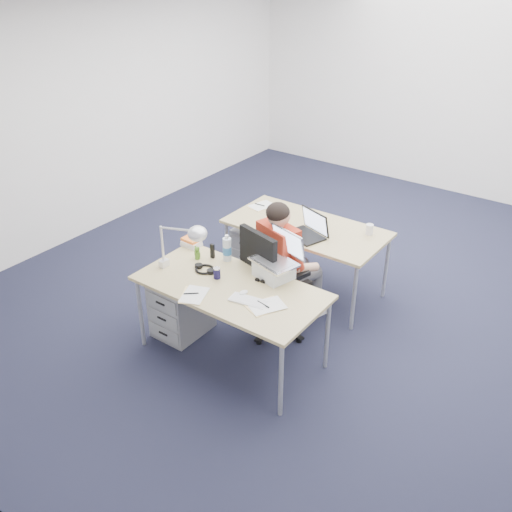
{
  "coord_description": "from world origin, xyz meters",
  "views": [
    {
      "loc": [
        2.52,
        -4.48,
        3.26
      ],
      "look_at": [
        -0.01,
        -1.0,
        0.85
      ],
      "focal_mm": 40.0,
      "sensor_mm": 36.0,
      "label": 1
    }
  ],
  "objects_px": {
    "desk_near": "(230,291)",
    "book_stack": "(191,242)",
    "office_chair": "(274,301)",
    "water_bottle": "(227,248)",
    "seated_person": "(289,263)",
    "drawer_pedestal_far": "(258,249)",
    "can_koozie": "(217,273)",
    "far_cup": "(369,229)",
    "wireless_keyboard": "(249,301)",
    "desk_far": "(306,230)",
    "bear_figurine": "(197,253)",
    "dark_laptop": "(305,224)",
    "headphones": "(205,269)",
    "desk_lamp": "(176,245)",
    "computer_mouse": "(243,293)",
    "sunglasses": "(260,281)",
    "cordless_phone": "(212,251)",
    "drawer_pedestal_near": "(182,306)",
    "silver_laptop": "(274,256)"
  },
  "relations": [
    {
      "from": "headphones",
      "to": "drawer_pedestal_far",
      "type": "bearing_deg",
      "value": 108.68
    },
    {
      "from": "book_stack",
      "to": "sunglasses",
      "type": "distance_m",
      "value": 0.91
    },
    {
      "from": "wireless_keyboard",
      "to": "can_koozie",
      "type": "relative_size",
      "value": 3.17
    },
    {
      "from": "desk_lamp",
      "to": "dark_laptop",
      "type": "xyz_separation_m",
      "value": [
        0.54,
        1.22,
        -0.14
      ]
    },
    {
      "from": "water_bottle",
      "to": "sunglasses",
      "type": "relative_size",
      "value": 2.52
    },
    {
      "from": "seated_person",
      "to": "can_koozie",
      "type": "height_order",
      "value": "seated_person"
    },
    {
      "from": "wireless_keyboard",
      "to": "can_koozie",
      "type": "bearing_deg",
      "value": 153.6
    },
    {
      "from": "desk_far",
      "to": "bear_figurine",
      "type": "relative_size",
      "value": 12.46
    },
    {
      "from": "computer_mouse",
      "to": "dark_laptop",
      "type": "height_order",
      "value": "dark_laptop"
    },
    {
      "from": "office_chair",
      "to": "drawer_pedestal_far",
      "type": "bearing_deg",
      "value": 147.88
    },
    {
      "from": "drawer_pedestal_near",
      "to": "water_bottle",
      "type": "height_order",
      "value": "water_bottle"
    },
    {
      "from": "dark_laptop",
      "to": "wireless_keyboard",
      "type": "bearing_deg",
      "value": -60.15
    },
    {
      "from": "desk_lamp",
      "to": "far_cup",
      "type": "xyz_separation_m",
      "value": [
        1.02,
        1.63,
        -0.22
      ]
    },
    {
      "from": "computer_mouse",
      "to": "dark_laptop",
      "type": "xyz_separation_m",
      "value": [
        -0.13,
        1.16,
        0.12
      ]
    },
    {
      "from": "seated_person",
      "to": "wireless_keyboard",
      "type": "bearing_deg",
      "value": -61.38
    },
    {
      "from": "desk_lamp",
      "to": "dark_laptop",
      "type": "bearing_deg",
      "value": 74.5
    },
    {
      "from": "computer_mouse",
      "to": "water_bottle",
      "type": "xyz_separation_m",
      "value": [
        -0.46,
        0.36,
        0.11
      ]
    },
    {
      "from": "drawer_pedestal_far",
      "to": "bear_figurine",
      "type": "distance_m",
      "value": 1.27
    },
    {
      "from": "desk_near",
      "to": "book_stack",
      "type": "distance_m",
      "value": 0.81
    },
    {
      "from": "wireless_keyboard",
      "to": "cordless_phone",
      "type": "distance_m",
      "value": 0.79
    },
    {
      "from": "drawer_pedestal_far",
      "to": "water_bottle",
      "type": "height_order",
      "value": "water_bottle"
    },
    {
      "from": "seated_person",
      "to": "drawer_pedestal_far",
      "type": "height_order",
      "value": "seated_person"
    },
    {
      "from": "sunglasses",
      "to": "can_koozie",
      "type": "bearing_deg",
      "value": -159.14
    },
    {
      "from": "bear_figurine",
      "to": "cordless_phone",
      "type": "distance_m",
      "value": 0.14
    },
    {
      "from": "wireless_keyboard",
      "to": "desk_lamp",
      "type": "relative_size",
      "value": 0.59
    },
    {
      "from": "can_koozie",
      "to": "far_cup",
      "type": "bearing_deg",
      "value": 65.72
    },
    {
      "from": "silver_laptop",
      "to": "can_koozie",
      "type": "distance_m",
      "value": 0.51
    },
    {
      "from": "wireless_keyboard",
      "to": "sunglasses",
      "type": "relative_size",
      "value": 3.16
    },
    {
      "from": "headphones",
      "to": "office_chair",
      "type": "bearing_deg",
      "value": 54.34
    },
    {
      "from": "drawer_pedestal_far",
      "to": "dark_laptop",
      "type": "height_order",
      "value": "dark_laptop"
    },
    {
      "from": "seated_person",
      "to": "computer_mouse",
      "type": "height_order",
      "value": "seated_person"
    },
    {
      "from": "drawer_pedestal_near",
      "to": "wireless_keyboard",
      "type": "distance_m",
      "value": 0.99
    },
    {
      "from": "bear_figurine",
      "to": "far_cup",
      "type": "bearing_deg",
      "value": 38.77
    },
    {
      "from": "computer_mouse",
      "to": "sunglasses",
      "type": "distance_m",
      "value": 0.23
    },
    {
      "from": "can_koozie",
      "to": "book_stack",
      "type": "height_order",
      "value": "can_koozie"
    },
    {
      "from": "dark_laptop",
      "to": "drawer_pedestal_far",
      "type": "bearing_deg",
      "value": -177.22
    },
    {
      "from": "office_chair",
      "to": "water_bottle",
      "type": "bearing_deg",
      "value": -132.85
    },
    {
      "from": "can_koozie",
      "to": "water_bottle",
      "type": "xyz_separation_m",
      "value": [
        -0.12,
        0.29,
        0.08
      ]
    },
    {
      "from": "wireless_keyboard",
      "to": "far_cup",
      "type": "xyz_separation_m",
      "value": [
        0.25,
        1.64,
        0.04
      ]
    },
    {
      "from": "wireless_keyboard",
      "to": "bear_figurine",
      "type": "distance_m",
      "value": 0.84
    },
    {
      "from": "silver_laptop",
      "to": "sunglasses",
      "type": "bearing_deg",
      "value": -93.18
    },
    {
      "from": "drawer_pedestal_near",
      "to": "silver_laptop",
      "type": "height_order",
      "value": "silver_laptop"
    },
    {
      "from": "drawer_pedestal_far",
      "to": "computer_mouse",
      "type": "bearing_deg",
      "value": -58.51
    },
    {
      "from": "can_koozie",
      "to": "dark_laptop",
      "type": "bearing_deg",
      "value": 79.68
    },
    {
      "from": "dark_laptop",
      "to": "seated_person",
      "type": "bearing_deg",
      "value": -59.49
    },
    {
      "from": "office_chair",
      "to": "wireless_keyboard",
      "type": "bearing_deg",
      "value": -59.12
    },
    {
      "from": "can_koozie",
      "to": "desk_lamp",
      "type": "height_order",
      "value": "desk_lamp"
    },
    {
      "from": "office_chair",
      "to": "drawer_pedestal_near",
      "type": "distance_m",
      "value": 0.86
    },
    {
      "from": "computer_mouse",
      "to": "dark_laptop",
      "type": "distance_m",
      "value": 1.18
    },
    {
      "from": "water_bottle",
      "to": "book_stack",
      "type": "height_order",
      "value": "water_bottle"
    }
  ]
}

